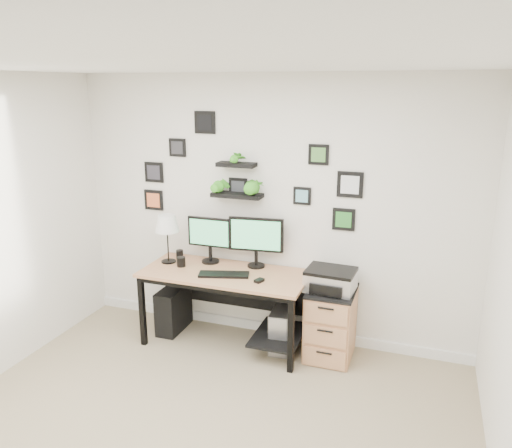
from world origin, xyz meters
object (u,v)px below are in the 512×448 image
at_px(table_lamp, 167,225).
at_px(monitor_left, 210,236).
at_px(printer, 331,280).
at_px(desk, 230,283).
at_px(pc_tower_grey, 282,329).
at_px(mug, 181,262).
at_px(pc_tower_black, 174,309).
at_px(monitor_right, 256,238).
at_px(file_cabinet, 330,323).

bearing_deg(table_lamp, monitor_left, 18.03).
bearing_deg(printer, table_lamp, -179.40).
height_order(desk, table_lamp, table_lamp).
bearing_deg(pc_tower_grey, mug, -175.64).
bearing_deg(pc_tower_black, desk, -4.74).
bearing_deg(monitor_left, printer, -5.20).
relative_size(monitor_left, table_lamp, 0.95).
relative_size(desk, monitor_right, 2.97).
bearing_deg(desk, file_cabinet, 3.36).
height_order(desk, pc_tower_black, desk).
bearing_deg(monitor_right, file_cabinet, -10.23).
bearing_deg(file_cabinet, desk, -176.64).
height_order(desk, printer, printer).
xyz_separation_m(monitor_left, file_cabinet, (1.27, -0.11, -0.69)).
bearing_deg(pc_tower_black, table_lamp, -153.29).
xyz_separation_m(table_lamp, file_cabinet, (1.67, 0.02, -0.81)).
bearing_deg(file_cabinet, monitor_right, 169.77).
bearing_deg(printer, file_cabinet, 12.42).
height_order(monitor_left, pc_tower_grey, monitor_left).
distance_m(monitor_right, file_cabinet, 1.07).
height_order(table_lamp, mug, table_lamp).
height_order(monitor_right, printer, monitor_right).
height_order(table_lamp, file_cabinet, table_lamp).
height_order(monitor_left, table_lamp, table_lamp).
relative_size(monitor_right, printer, 1.19).
bearing_deg(desk, pc_tower_black, 175.74).
distance_m(monitor_right, mug, 0.78).
bearing_deg(printer, pc_tower_grey, -178.81).
xyz_separation_m(monitor_right, file_cabinet, (0.79, -0.14, -0.71)).
xyz_separation_m(mug, pc_tower_grey, (1.02, 0.08, -0.59)).
relative_size(desk, monitor_left, 3.42).
relative_size(desk, table_lamp, 3.25).
distance_m(table_lamp, printer, 1.70).
relative_size(pc_tower_black, pc_tower_grey, 1.07).
height_order(file_cabinet, printer, printer).
bearing_deg(monitor_left, pc_tower_black, -162.56).
bearing_deg(printer, pc_tower_black, -179.80).
relative_size(mug, pc_tower_black, 0.21).
distance_m(monitor_right, pc_tower_grey, 0.91).
relative_size(monitor_left, pc_tower_black, 1.02).
relative_size(monitor_right, table_lamp, 1.10).
distance_m(desk, printer, 0.99).
bearing_deg(mug, printer, 3.38).
xyz_separation_m(desk, table_lamp, (-0.68, 0.04, 0.52)).
relative_size(monitor_right, pc_tower_black, 1.17).
bearing_deg(pc_tower_black, printer, -0.28).
height_order(pc_tower_black, printer, printer).
height_order(mug, pc_tower_grey, mug).
bearing_deg(monitor_right, monitor_left, -176.17).
relative_size(mug, printer, 0.21).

